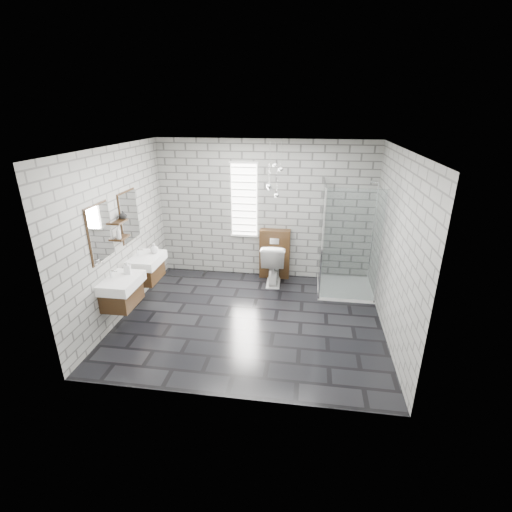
% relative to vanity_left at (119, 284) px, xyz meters
% --- Properties ---
extents(floor, '(4.20, 3.60, 0.02)m').
position_rel_vanity_left_xyz_m(floor, '(1.91, 0.53, -0.77)').
color(floor, black).
rests_on(floor, ground).
extents(ceiling, '(4.20, 3.60, 0.02)m').
position_rel_vanity_left_xyz_m(ceiling, '(1.91, 0.53, 1.95)').
color(ceiling, white).
rests_on(ceiling, wall_back).
extents(wall_back, '(4.20, 0.02, 2.70)m').
position_rel_vanity_left_xyz_m(wall_back, '(1.91, 2.34, 0.59)').
color(wall_back, gray).
rests_on(wall_back, floor).
extents(wall_front, '(4.20, 0.02, 2.70)m').
position_rel_vanity_left_xyz_m(wall_front, '(1.91, -1.28, 0.59)').
color(wall_front, gray).
rests_on(wall_front, floor).
extents(wall_left, '(0.02, 3.60, 2.70)m').
position_rel_vanity_left_xyz_m(wall_left, '(-0.20, 0.53, 0.59)').
color(wall_left, gray).
rests_on(wall_left, floor).
extents(wall_right, '(0.02, 3.60, 2.70)m').
position_rel_vanity_left_xyz_m(wall_right, '(4.02, 0.53, 0.59)').
color(wall_right, gray).
rests_on(wall_right, floor).
extents(vanity_left, '(0.47, 0.70, 1.57)m').
position_rel_vanity_left_xyz_m(vanity_left, '(0.00, 0.00, 0.00)').
color(vanity_left, '#3E2713').
rests_on(vanity_left, wall_left).
extents(vanity_right, '(0.47, 0.70, 1.57)m').
position_rel_vanity_left_xyz_m(vanity_right, '(0.00, 0.90, 0.00)').
color(vanity_right, '#3E2713').
rests_on(vanity_right, wall_left).
extents(shelf_lower, '(0.14, 0.30, 0.03)m').
position_rel_vanity_left_xyz_m(shelf_lower, '(-0.12, 0.48, 0.56)').
color(shelf_lower, '#3E2713').
rests_on(shelf_lower, wall_left).
extents(shelf_upper, '(0.14, 0.30, 0.03)m').
position_rel_vanity_left_xyz_m(shelf_upper, '(-0.12, 0.48, 0.82)').
color(shelf_upper, '#3E2713').
rests_on(shelf_upper, wall_left).
extents(window, '(0.56, 0.05, 1.48)m').
position_rel_vanity_left_xyz_m(window, '(1.51, 2.31, 0.79)').
color(window, white).
rests_on(window, wall_back).
extents(cistern_panel, '(0.60, 0.20, 1.00)m').
position_rel_vanity_left_xyz_m(cistern_panel, '(2.13, 2.23, -0.26)').
color(cistern_panel, '#3E2713').
rests_on(cistern_panel, floor).
extents(flush_plate, '(0.18, 0.01, 0.12)m').
position_rel_vanity_left_xyz_m(flush_plate, '(2.13, 2.12, 0.04)').
color(flush_plate, silver).
rests_on(flush_plate, cistern_panel).
extents(shower_enclosure, '(1.00, 1.00, 2.03)m').
position_rel_vanity_left_xyz_m(shower_enclosure, '(3.41, 1.71, -0.25)').
color(shower_enclosure, white).
rests_on(shower_enclosure, floor).
extents(pendant_cluster, '(0.29, 0.18, 0.98)m').
position_rel_vanity_left_xyz_m(pendant_cluster, '(2.13, 1.90, 1.27)').
color(pendant_cluster, silver).
rests_on(pendant_cluster, ceiling).
extents(toilet, '(0.49, 0.82, 0.82)m').
position_rel_vanity_left_xyz_m(toilet, '(2.13, 1.98, -0.34)').
color(toilet, white).
rests_on(toilet, floor).
extents(soap_bottle_a, '(0.12, 0.12, 0.21)m').
position_rel_vanity_left_xyz_m(soap_bottle_a, '(0.07, 0.17, 0.20)').
color(soap_bottle_a, '#B2B2B2').
rests_on(soap_bottle_a, vanity_left).
extents(soap_bottle_b, '(0.19, 0.19, 0.18)m').
position_rel_vanity_left_xyz_m(soap_bottle_b, '(0.13, 1.06, 0.19)').
color(soap_bottle_b, '#B2B2B2').
rests_on(soap_bottle_b, vanity_right).
extents(soap_bottle_c, '(0.08, 0.08, 0.19)m').
position_rel_vanity_left_xyz_m(soap_bottle_c, '(-0.11, 0.38, 0.67)').
color(soap_bottle_c, '#B2B2B2').
rests_on(soap_bottle_c, shelf_lower).
extents(vase, '(0.15, 0.15, 0.12)m').
position_rel_vanity_left_xyz_m(vase, '(-0.11, 0.59, 0.90)').
color(vase, '#B2B2B2').
rests_on(vase, shelf_upper).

